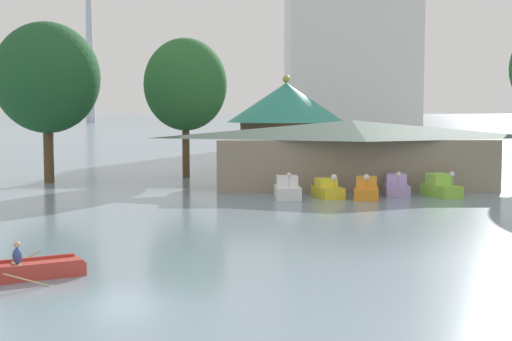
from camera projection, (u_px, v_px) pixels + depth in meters
name	position (u px, v px, depth m)	size (l,w,h in m)	color
ground_plane	(114.00, 305.00, 21.36)	(2000.00, 2000.00, 0.00)	gray
rowboat_with_rower	(26.00, 270.00, 24.82)	(3.98, 3.73, 1.47)	#B7382D
pedal_boat_white	(287.00, 189.00, 47.12)	(1.62, 2.97, 1.78)	white
pedal_boat_yellow	(328.00, 190.00, 47.65)	(1.98, 3.08, 1.62)	yellow
pedal_boat_orange	(366.00, 190.00, 47.06)	(2.04, 3.17, 1.68)	orange
pedal_boat_lavender	(396.00, 187.00, 48.90)	(1.84, 2.97, 1.67)	#B299D8
pedal_boat_lime	(441.00, 187.00, 48.09)	(2.30, 3.22, 1.75)	#8CCC3F
boathouse	(351.00, 152.00, 53.80)	(21.25, 8.89, 4.96)	gray
green_roof_pavilion	(286.00, 121.00, 68.48)	(11.12, 11.12, 8.93)	brown
shoreline_tree_tall_left	(47.00, 78.00, 56.74)	(8.23, 8.23, 12.54)	brown
shoreline_tree_mid	(185.00, 85.00, 61.02)	(6.97, 6.97, 11.71)	brown
background_building_block	(350.00, 62.00, 117.07)	(20.48, 16.56, 26.66)	silver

